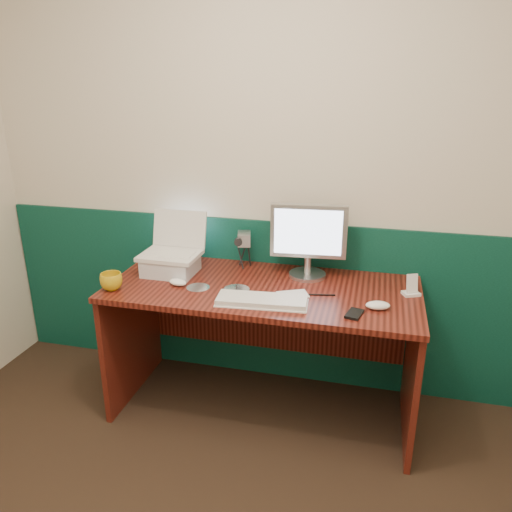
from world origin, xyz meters
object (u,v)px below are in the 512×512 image
(desk, at_px, (263,350))
(monitor, at_px, (309,241))
(mug, at_px, (111,281))
(camcorder, at_px, (244,248))
(keyboard, at_px, (262,301))
(laptop, at_px, (169,235))

(desk, distance_m, monitor, 0.64)
(mug, bearing_deg, camcorder, 40.22)
(keyboard, bearing_deg, laptop, 150.63)
(keyboard, relative_size, camcorder, 1.92)
(laptop, bearing_deg, desk, -5.48)
(desk, relative_size, keyboard, 3.73)
(desk, relative_size, monitor, 3.99)
(monitor, bearing_deg, keyboard, -116.89)
(camcorder, bearing_deg, keyboard, -79.93)
(desk, distance_m, laptop, 0.81)
(keyboard, bearing_deg, camcorder, 109.68)
(monitor, bearing_deg, mug, -160.93)
(monitor, relative_size, camcorder, 1.79)
(mug, height_order, camcorder, camcorder)
(desk, height_order, keyboard, keyboard)
(keyboard, relative_size, mug, 3.83)
(monitor, bearing_deg, desk, -140.75)
(laptop, bearing_deg, keyboard, -23.62)
(desk, relative_size, laptop, 5.12)
(keyboard, bearing_deg, mug, 176.55)
(laptop, distance_m, camcorder, 0.43)
(desk, height_order, laptop, laptop)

